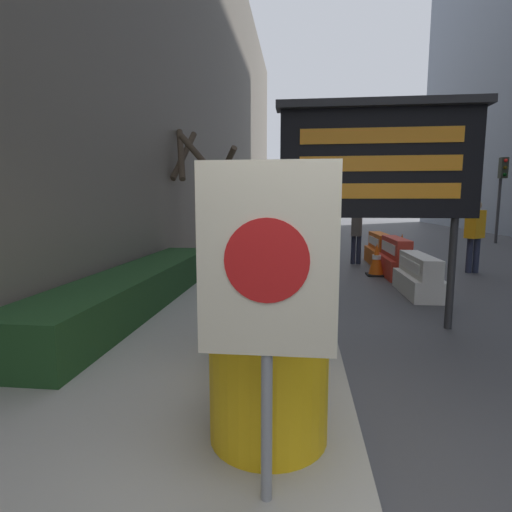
{
  "coord_description": "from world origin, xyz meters",
  "views": [
    {
      "loc": [
        -0.45,
        -1.8,
        1.73
      ],
      "look_at": [
        -1.48,
        7.55,
        0.45
      ],
      "focal_mm": 28.0,
      "sensor_mm": 36.0,
      "label": 1
    }
  ],
  "objects": [
    {
      "name": "message_board",
      "position": [
        0.57,
        3.77,
        2.25
      ],
      "size": [
        2.7,
        0.36,
        3.04
      ],
      "color": "#28282B",
      "rests_on": "ground_plane"
    },
    {
      "name": "building_left_facade",
      "position": [
        -3.72,
        9.8,
        6.52
      ],
      "size": [
        0.4,
        50.4,
        13.04
      ],
      "color": "gray",
      "rests_on": "ground_plane"
    },
    {
      "name": "bare_tree",
      "position": [
        -2.89,
        7.86,
        1.85
      ],
      "size": [
        1.62,
        1.67,
        3.38
      ],
      "color": "#4C3D2D",
      "rests_on": "sidewalk_left"
    },
    {
      "name": "pedestrian_passerby",
      "position": [
        3.78,
        8.41,
        1.05
      ],
      "size": [
        0.53,
        0.51,
        1.77
      ],
      "rotation": [
        0.0,
        0.0,
        0.71
      ],
      "color": "#23283D",
      "rests_on": "ground_plane"
    },
    {
      "name": "traffic_light_far_side",
      "position": [
        7.82,
        15.96,
        2.58
      ],
      "size": [
        0.28,
        0.44,
        3.54
      ],
      "color": "#2D2D30",
      "rests_on": "ground_plane"
    },
    {
      "name": "warning_sign",
      "position": [
        -0.6,
        0.13,
        1.35
      ],
      "size": [
        0.7,
        0.08,
        1.79
      ],
      "color": "gray",
      "rests_on": "sidewalk_left"
    },
    {
      "name": "barrel_drum_middle",
      "position": [
        -0.78,
        1.81,
        0.61
      ],
      "size": [
        0.82,
        0.82,
        0.92
      ],
      "color": "yellow",
      "rests_on": "sidewalk_left"
    },
    {
      "name": "traffic_cone_far",
      "position": [
        2.11,
        9.32,
        0.38
      ],
      "size": [
        0.43,
        0.43,
        0.77
      ],
      "color": "black",
      "rests_on": "ground_plane"
    },
    {
      "name": "traffic_cone_near",
      "position": [
        1.36,
        7.76,
        0.38
      ],
      "size": [
        0.43,
        0.43,
        0.77
      ],
      "color": "black",
      "rests_on": "ground_plane"
    },
    {
      "name": "pedestrian_worker",
      "position": [
        1.13,
        9.56,
        0.97
      ],
      "size": [
        0.35,
        0.48,
        1.64
      ],
      "rotation": [
        0.0,
        0.0,
        1.35
      ],
      "color": "#23283D",
      "rests_on": "ground_plane"
    },
    {
      "name": "jersey_barrier_red_striped",
      "position": [
        1.78,
        7.73,
        0.4
      ],
      "size": [
        0.55,
        1.68,
        0.9
      ],
      "color": "red",
      "rests_on": "ground_plane"
    },
    {
      "name": "hedge_strip",
      "position": [
        -2.92,
        4.04,
        0.42
      ],
      "size": [
        0.9,
        5.68,
        0.56
      ],
      "color": "#1E421E",
      "rests_on": "sidewalk_left"
    },
    {
      "name": "jersey_barrier_orange_far",
      "position": [
        1.78,
        9.61,
        0.38
      ],
      "size": [
        0.57,
        1.76,
        0.86
      ],
      "color": "orange",
      "rests_on": "ground_plane"
    },
    {
      "name": "jersey_barrier_white",
      "position": [
        1.78,
        5.84,
        0.33
      ],
      "size": [
        0.58,
        1.63,
        0.75
      ],
      "color": "silver",
      "rests_on": "ground_plane"
    },
    {
      "name": "barrel_drum_foreground",
      "position": [
        -0.64,
        0.73,
        0.61
      ],
      "size": [
        0.82,
        0.82,
        0.92
      ],
      "color": "yellow",
      "rests_on": "sidewalk_left"
    },
    {
      "name": "traffic_cone_mid",
      "position": [
        3.07,
        12.41,
        0.32
      ],
      "size": [
        0.36,
        0.36,
        0.65
      ],
      "color": "black",
      "rests_on": "ground_plane"
    },
    {
      "name": "traffic_light_near_curb",
      "position": [
        0.7,
        13.65,
        2.84
      ],
      "size": [
        0.28,
        0.44,
        3.92
      ],
      "color": "#2D2D30",
      "rests_on": "ground_plane"
    }
  ]
}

